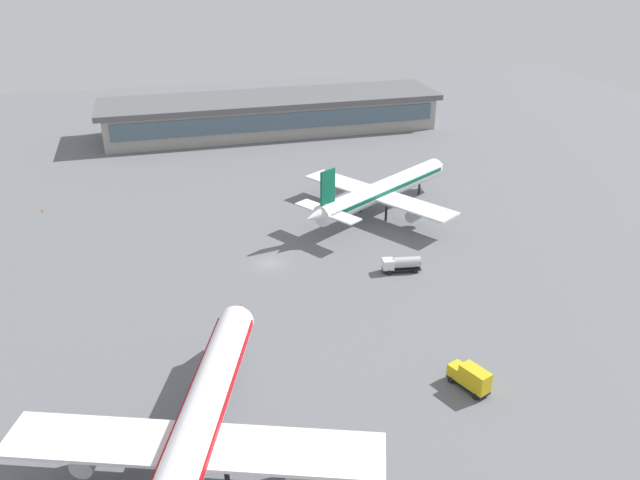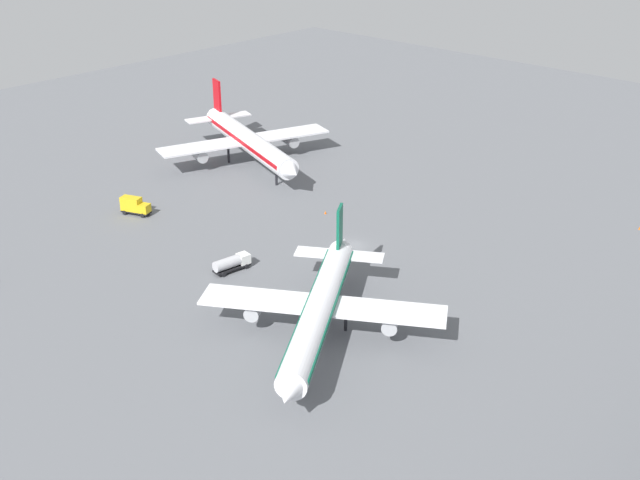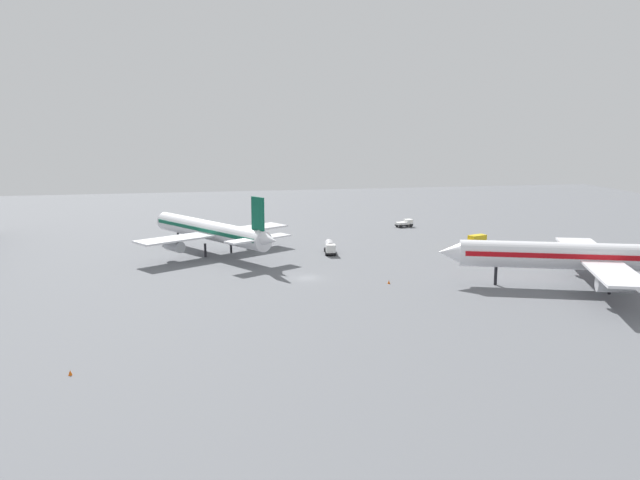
# 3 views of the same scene
# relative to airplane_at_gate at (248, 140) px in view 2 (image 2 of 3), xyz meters

# --- Properties ---
(ground) EXTENTS (288.00, 288.00, 0.00)m
(ground) POSITION_rel_airplane_at_gate_xyz_m (-15.88, -43.98, -5.33)
(ground) COLOR slate
(airplane_at_gate) EXTENTS (38.28, 46.52, 14.65)m
(airplane_at_gate) POSITION_rel_airplane_at_gate_xyz_m (0.00, 0.00, 0.00)
(airplane_at_gate) COLOR white
(airplane_at_gate) RESTS_ON ground
(airplane_taxiing) EXTENTS (38.15, 32.04, 13.06)m
(airplane_taxiing) POSITION_rel_airplane_at_gate_xyz_m (-41.38, -59.61, -0.58)
(airplane_taxiing) COLOR white
(airplane_taxiing) RESTS_ON ground
(fuel_truck) EXTENTS (6.50, 2.91, 2.50)m
(fuel_truck) POSITION_rel_airplane_at_gate_xyz_m (-36.39, -35.62, -3.94)
(fuel_truck) COLOR black
(fuel_truck) RESTS_ON ground
(catering_truck) EXTENTS (3.83, 5.91, 3.30)m
(catering_truck) POSITION_rel_airplane_at_gate_xyz_m (-33.41, -5.03, -3.63)
(catering_truck) COLOR black
(catering_truck) RESTS_ON ground
(safety_cone_near_gate) EXTENTS (0.44, 0.44, 0.60)m
(safety_cone_near_gate) POSITION_rel_airplane_at_gate_xyz_m (-9.13, -31.18, -5.03)
(safety_cone_near_gate) COLOR #EA590C
(safety_cone_near_gate) RESTS_ON ground
(safety_cone_mid_apron) EXTENTS (0.44, 0.44, 0.60)m
(safety_cone_mid_apron) POSITION_rel_airplane_at_gate_xyz_m (23.97, -77.47, -5.03)
(safety_cone_mid_apron) COLOR #EA590C
(safety_cone_mid_apron) RESTS_ON ground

